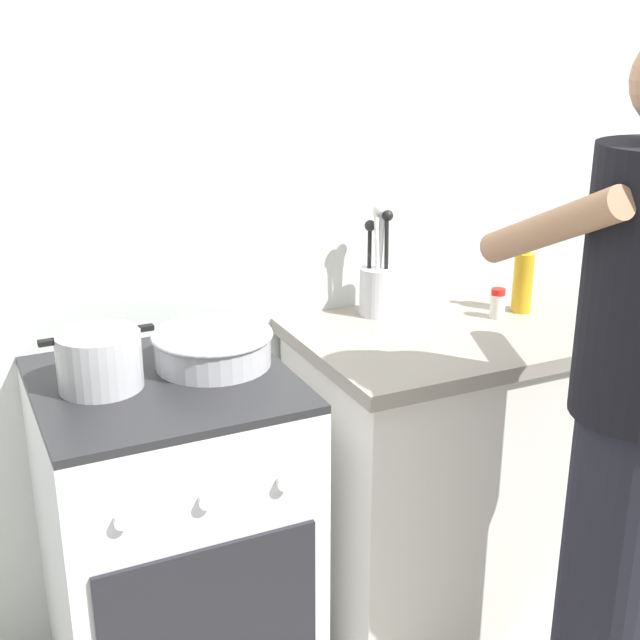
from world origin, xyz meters
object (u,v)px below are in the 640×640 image
at_px(spice_bottle, 498,304).
at_px(oil_bottle, 523,280).
at_px(person, 634,429).
at_px(stove_range, 174,542).
at_px(utensil_crock, 377,281).
at_px(mixing_bowl, 213,347).
at_px(pot, 99,360).

height_order(spice_bottle, oil_bottle, oil_bottle).
bearing_deg(person, oil_bottle, 73.18).
height_order(stove_range, spice_bottle, spice_bottle).
xyz_separation_m(utensil_crock, person, (0.20, -0.82, -0.14)).
bearing_deg(person, utensil_crock, 103.61).
height_order(stove_range, utensil_crock, utensil_crock).
distance_m(stove_range, spice_bottle, 1.11).
xyz_separation_m(oil_bottle, person, (-0.20, -0.66, -0.13)).
bearing_deg(spice_bottle, mixing_bowl, 179.25).
distance_m(pot, person, 1.21).
height_order(pot, mixing_bowl, pot).
relative_size(pot, mixing_bowl, 0.87).
xyz_separation_m(pot, person, (1.03, -0.63, -0.11)).
distance_m(pot, mixing_bowl, 0.28).
relative_size(stove_range, pot, 3.45).
xyz_separation_m(stove_range, spice_bottle, (0.99, 0.03, 0.49)).
bearing_deg(spice_bottle, stove_range, -178.20).
relative_size(mixing_bowl, utensil_crock, 0.90).
relative_size(spice_bottle, person, 0.05).
distance_m(utensil_crock, person, 0.85).
height_order(stove_range, person, person).
height_order(mixing_bowl, utensil_crock, utensil_crock).
bearing_deg(pot, utensil_crock, 12.45).
relative_size(mixing_bowl, oil_bottle, 1.32).
relative_size(pot, person, 0.15).
height_order(pot, spice_bottle, pot).
bearing_deg(utensil_crock, pot, -167.55).
distance_m(utensil_crock, spice_bottle, 0.35).
distance_m(spice_bottle, oil_bottle, 0.11).
xyz_separation_m(mixing_bowl, utensil_crock, (0.55, 0.16, 0.05)).
bearing_deg(mixing_bowl, person, -41.24).
relative_size(pot, oil_bottle, 1.15).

